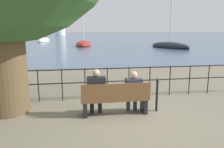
# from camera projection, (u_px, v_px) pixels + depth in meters

# --- Properties ---
(ground_plane) EXTENTS (1000.00, 1000.00, 0.00)m
(ground_plane) POSITION_uv_depth(u_px,v_px,m) (115.00, 114.00, 6.00)
(ground_plane) COLOR #7A705B
(harbor_water) EXTENTS (600.00, 300.00, 0.01)m
(harbor_water) POSITION_uv_depth(u_px,v_px,m) (76.00, 34.00, 158.41)
(harbor_water) COLOR #47607A
(harbor_water) RESTS_ON ground_plane
(park_bench) EXTENTS (1.84, 0.45, 0.90)m
(park_bench) POSITION_uv_depth(u_px,v_px,m) (115.00, 99.00, 5.86)
(park_bench) COLOR brown
(park_bench) RESTS_ON ground_plane
(seated_person_left) EXTENTS (0.49, 0.35, 1.26)m
(seated_person_left) POSITION_uv_depth(u_px,v_px,m) (96.00, 90.00, 5.80)
(seated_person_left) COLOR black
(seated_person_left) RESTS_ON ground_plane
(seated_person_right) EXTENTS (0.45, 0.35, 1.18)m
(seated_person_right) POSITION_uv_depth(u_px,v_px,m) (133.00, 90.00, 5.97)
(seated_person_right) COLOR #2D3347
(seated_person_right) RESTS_ON ground_plane
(promenade_railing) EXTENTS (10.40, 0.04, 1.05)m
(promenade_railing) POSITION_uv_depth(u_px,v_px,m) (107.00, 78.00, 7.26)
(promenade_railing) COLOR black
(promenade_railing) RESTS_ON ground_plane
(closed_umbrella) EXTENTS (0.09, 0.09, 0.97)m
(closed_umbrella) POSITION_uv_depth(u_px,v_px,m) (157.00, 93.00, 6.11)
(closed_umbrella) COLOR black
(closed_umbrella) RESTS_ON ground_plane
(sailboat_1) EXTENTS (4.20, 7.03, 10.76)m
(sailboat_1) POSITION_uv_depth(u_px,v_px,m) (170.00, 46.00, 29.04)
(sailboat_1) COLOR black
(sailboat_1) RESTS_ON ground_plane
(sailboat_2) EXTENTS (2.67, 6.10, 10.50)m
(sailboat_2) POSITION_uv_depth(u_px,v_px,m) (44.00, 40.00, 45.67)
(sailboat_2) COLOR white
(sailboat_2) RESTS_ON ground_plane
(sailboat_3) EXTENTS (2.79, 5.52, 8.16)m
(sailboat_3) POSITION_uv_depth(u_px,v_px,m) (83.00, 44.00, 32.54)
(sailboat_3) COLOR maroon
(sailboat_3) RESTS_ON ground_plane
(harbor_lighthouse) EXTENTS (5.19, 5.19, 18.92)m
(harbor_lighthouse) POSITION_uv_depth(u_px,v_px,m) (60.00, 18.00, 111.86)
(harbor_lighthouse) COLOR white
(harbor_lighthouse) RESTS_ON ground_plane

